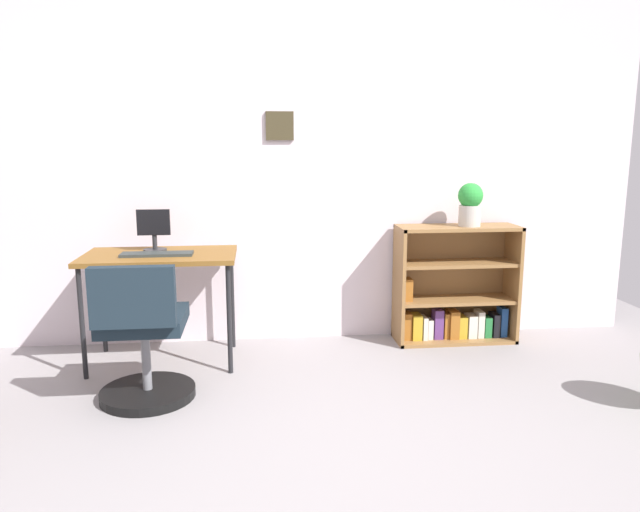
% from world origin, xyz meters
% --- Properties ---
extents(wall_back, '(5.20, 0.12, 2.49)m').
position_xyz_m(wall_back, '(0.00, 2.15, 1.25)').
color(wall_back, silver).
rests_on(wall_back, ground_plane).
extents(desk, '(0.94, 0.56, 0.71)m').
position_xyz_m(desk, '(-0.75, 1.71, 0.65)').
color(desk, brown).
rests_on(desk, ground_plane).
extents(monitor, '(0.21, 0.15, 0.27)m').
position_xyz_m(monitor, '(-0.80, 1.80, 0.85)').
color(monitor, '#262628').
rests_on(monitor, desk).
extents(keyboard, '(0.43, 0.13, 0.02)m').
position_xyz_m(keyboard, '(-0.76, 1.64, 0.72)').
color(keyboard, '#2C3230').
rests_on(keyboard, desk).
extents(office_chair, '(0.52, 0.55, 0.80)m').
position_xyz_m(office_chair, '(-0.77, 1.09, 0.34)').
color(office_chair, black).
rests_on(office_chair, ground_plane).
extents(bookshelf_low, '(0.85, 0.30, 0.83)m').
position_xyz_m(bookshelf_low, '(1.24, 1.95, 0.36)').
color(bookshelf_low, olive).
rests_on(bookshelf_low, ground_plane).
extents(potted_plant_on_shelf, '(0.17, 0.17, 0.30)m').
position_xyz_m(potted_plant_on_shelf, '(1.32, 1.90, 0.99)').
color(potted_plant_on_shelf, '#B7B2A8').
rests_on(potted_plant_on_shelf, bookshelf_low).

